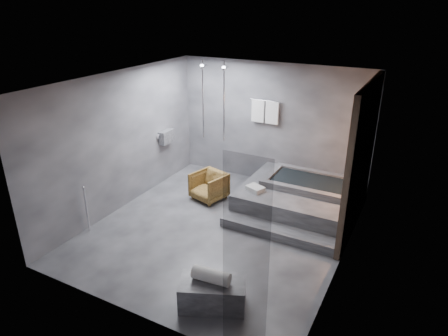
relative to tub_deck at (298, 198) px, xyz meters
The scene contains 7 objects.
room 2.02m from the tub_deck, 118.47° to the right, with size 5.00×5.04×2.82m.
tub_deck is the anchor object (origin of this frame).
tub_step 1.19m from the tub_deck, 90.00° to the right, with size 2.20×0.36×0.18m, color #353538.
concrete_bench 3.30m from the tub_deck, 92.87° to the right, with size 0.92×0.51×0.41m, color #343437.
driftwood_chair 1.92m from the tub_deck, 166.38° to the right, with size 0.65×0.67×0.61m, color #412B10.
rolled_towel 3.32m from the tub_deck, 93.12° to the right, with size 0.20×0.20×0.54m, color silver.
deck_towel 0.96m from the tub_deck, 143.31° to the right, with size 0.34×0.25×0.09m, color silver.
Camera 1 is at (3.13, -5.74, 4.03)m, focal length 32.00 mm.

